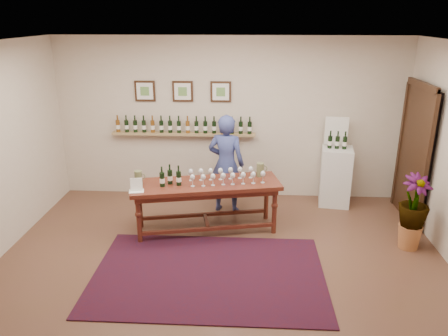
# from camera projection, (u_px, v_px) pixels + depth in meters

# --- Properties ---
(ground) EXTENTS (6.00, 6.00, 0.00)m
(ground) POSITION_uv_depth(u_px,v_px,m) (220.00, 268.00, 5.67)
(ground) COLOR brown
(ground) RESTS_ON ground
(room_shell) EXTENTS (6.00, 6.00, 6.00)m
(room_shell) POSITION_uv_depth(u_px,v_px,m) (360.00, 147.00, 6.93)
(room_shell) COLOR beige
(room_shell) RESTS_ON ground
(rug) EXTENTS (2.91, 1.94, 0.02)m
(rug) POSITION_uv_depth(u_px,v_px,m) (209.00, 274.00, 5.53)
(rug) COLOR #4E0E10
(rug) RESTS_ON ground
(tasting_table) EXTENTS (2.28, 1.13, 0.77)m
(tasting_table) POSITION_uv_depth(u_px,v_px,m) (206.00, 190.00, 6.47)
(tasting_table) COLOR #471D11
(tasting_table) RESTS_ON ground
(table_glasses) EXTENTS (1.41, 0.58, 0.19)m
(table_glasses) POSITION_uv_depth(u_px,v_px,m) (222.00, 176.00, 6.42)
(table_glasses) COLOR silver
(table_glasses) RESTS_ON tasting_table
(table_bottles) EXTENTS (0.31, 0.23, 0.30)m
(table_bottles) POSITION_uv_depth(u_px,v_px,m) (170.00, 175.00, 6.30)
(table_bottles) COLOR black
(table_bottles) RESTS_ON tasting_table
(pitcher_left) EXTENTS (0.15, 0.15, 0.20)m
(pitcher_left) POSITION_uv_depth(u_px,v_px,m) (138.00, 178.00, 6.34)
(pitcher_left) COLOR #646941
(pitcher_left) RESTS_ON tasting_table
(pitcher_right) EXTENTS (0.16, 0.16, 0.21)m
(pitcher_right) POSITION_uv_depth(u_px,v_px,m) (260.00, 170.00, 6.65)
(pitcher_right) COLOR #646941
(pitcher_right) RESTS_ON tasting_table
(menu_card) EXTENTS (0.23, 0.19, 0.19)m
(menu_card) POSITION_uv_depth(u_px,v_px,m) (136.00, 185.00, 6.10)
(menu_card) COLOR white
(menu_card) RESTS_ON tasting_table
(display_pedestal) EXTENTS (0.56, 0.56, 1.00)m
(display_pedestal) POSITION_uv_depth(u_px,v_px,m) (335.00, 176.00, 7.46)
(display_pedestal) COLOR silver
(display_pedestal) RESTS_ON ground
(pedestal_bottles) EXTENTS (0.28, 0.11, 0.27)m
(pedestal_bottles) POSITION_uv_depth(u_px,v_px,m) (337.00, 141.00, 7.24)
(pedestal_bottles) COLOR black
(pedestal_bottles) RESTS_ON display_pedestal
(info_sign) EXTENTS (0.38, 0.07, 0.53)m
(info_sign) POSITION_uv_depth(u_px,v_px,m) (336.00, 131.00, 7.34)
(info_sign) COLOR white
(info_sign) RESTS_ON display_pedestal
(potted_plant) EXTENTS (0.61, 0.61, 0.94)m
(potted_plant) POSITION_uv_depth(u_px,v_px,m) (413.00, 212.00, 5.99)
(potted_plant) COLOR #AE693A
(potted_plant) RESTS_ON ground
(person) EXTENTS (0.67, 0.51, 1.64)m
(person) POSITION_uv_depth(u_px,v_px,m) (226.00, 164.00, 7.08)
(person) COLOR navy
(person) RESTS_ON ground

